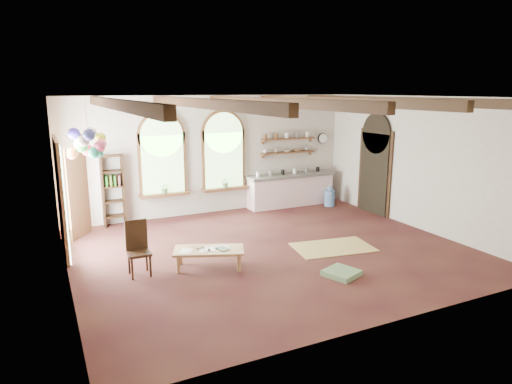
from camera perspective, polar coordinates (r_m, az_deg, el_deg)
floor at (r=9.80m, az=1.92°, el=-7.28°), size 8.00×8.00×0.00m
ceiling_beams at (r=9.22m, az=2.07°, el=11.15°), size 6.20×6.80×0.18m
window_left at (r=12.06m, az=-11.62°, el=4.25°), size 1.30×0.28×2.20m
window_right at (r=12.57m, az=-4.07°, el=4.82°), size 1.30×0.28×2.20m
left_doorway at (r=10.20m, az=-23.18°, el=-0.79°), size 0.10×1.90×2.50m
right_doorway at (r=12.89m, az=14.55°, el=2.24°), size 0.10×1.30×2.40m
kitchen_counter at (r=13.44m, az=4.31°, el=0.32°), size 2.68×0.62×0.94m
wall_shelf_lower at (r=13.40m, az=4.00°, el=4.96°), size 1.70×0.24×0.04m
wall_shelf_upper at (r=13.36m, az=4.03°, el=6.66°), size 1.70×0.24×0.04m
wall_clock at (r=14.08m, az=8.34°, el=6.66°), size 0.32×0.04×0.32m
bookshelf at (r=11.84m, az=-17.43°, el=0.17°), size 0.53×0.32×1.80m
coffee_table at (r=8.81m, az=-5.91°, el=-7.39°), size 1.45×1.06×0.38m
side_chair at (r=8.73m, az=-14.40°, el=-8.19°), size 0.41×0.41×1.01m
floor_mat at (r=10.08m, az=9.61°, el=-6.83°), size 1.82×1.28×0.02m
floor_cushion at (r=8.66m, az=10.64°, el=-9.92°), size 0.72×0.72×0.10m
water_jug_a at (r=13.90m, az=7.15°, el=-0.35°), size 0.28×0.28×0.54m
water_jug_b at (r=13.54m, az=9.19°, el=-0.66°), size 0.31×0.31×0.60m
balloon_cluster at (r=9.37m, az=-20.25°, el=5.70°), size 0.79×0.83×1.14m
table_book at (r=8.89m, az=-7.80°, el=-6.88°), size 0.22×0.28×0.02m
tablet at (r=8.77m, az=-4.20°, el=-7.09°), size 0.23×0.30×0.01m
potted_plant_left at (r=12.09m, az=-11.33°, el=0.52°), size 0.27×0.23×0.30m
potted_plant_right at (r=12.61m, az=-3.84°, el=1.24°), size 0.27×0.23×0.30m
shelf_cup_a at (r=13.04m, az=1.13°, el=5.07°), size 0.12×0.10×0.10m
shelf_cup_b at (r=13.20m, az=2.49°, el=5.15°), size 0.10×0.10×0.09m
shelf_bowl_a at (r=13.37m, az=3.82°, el=5.14°), size 0.22×0.22×0.05m
shelf_bowl_b at (r=13.55m, az=5.11°, el=5.23°), size 0.20×0.20×0.06m
shelf_vase at (r=13.72m, az=6.38°, el=5.57°), size 0.18×0.18×0.19m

